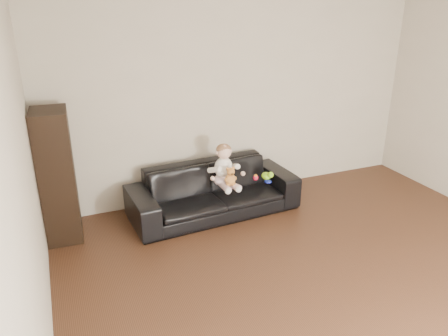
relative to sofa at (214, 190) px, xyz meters
name	(u,v)px	position (x,y,z in m)	size (l,w,h in m)	color
floor	(370,315)	(0.56, -2.25, -0.30)	(5.50, 5.50, 0.00)	#432717
wall_back	(240,97)	(0.56, 0.50, 1.00)	(5.00, 5.00, 0.00)	#BCB29E
wall_left	(24,241)	(-1.94, -2.25, 1.00)	(5.50, 5.50, 0.00)	#BCB29E
sofa	(214,190)	(0.00, 0.00, 0.00)	(2.04, 0.80, 0.60)	black
cabinet	(57,176)	(-1.74, 0.10, 0.43)	(0.36, 0.50, 1.45)	black
shelf_item	(55,147)	(-1.72, 0.10, 0.75)	(0.18, 0.25, 0.28)	silver
baby	(224,168)	(0.10, -0.11, 0.32)	(0.37, 0.45, 0.52)	silver
teddy_bear	(230,177)	(0.11, -0.27, 0.27)	(0.14, 0.14, 0.23)	#BC7835
toy_green	(266,176)	(0.64, -0.14, 0.14)	(0.11, 0.13, 0.09)	#8ADA19
toy_rattle	(256,178)	(0.51, -0.12, 0.13)	(0.07, 0.07, 0.07)	red
toy_blue_disc	(268,182)	(0.63, -0.22, 0.10)	(0.09, 0.09, 0.01)	#1722BF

